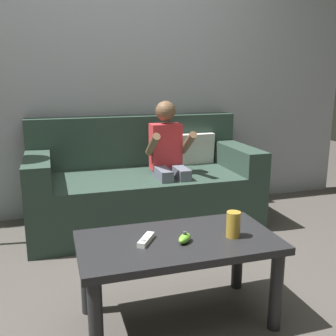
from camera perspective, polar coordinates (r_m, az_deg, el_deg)
The scene contains 8 objects.
ground_plane at distance 2.07m, azimuth 0.61°, elevation -20.49°, with size 8.83×8.83×0.00m, color #4C4742.
wall_back at distance 3.33m, azimuth -8.22°, elevation 14.86°, with size 4.41×0.05×2.50m, color #999EA8.
couch at distance 3.09m, azimuth -3.62°, elevation -2.76°, with size 1.73×0.80×0.83m.
person_seated_on_couch at distance 2.90m, azimuth 0.14°, elevation 1.47°, with size 0.33×0.40×0.98m.
coffee_table at distance 1.85m, azimuth 1.51°, elevation -12.41°, with size 0.92×0.49×0.42m.
game_remote_white_near_edge at distance 1.79m, azimuth -3.24°, elevation -10.45°, with size 0.11×0.14×0.03m.
nunchuk_lime at distance 1.78m, azimuth 2.46°, elevation -10.26°, with size 0.09×0.10×0.05m.
soda_can at distance 1.85m, azimuth 9.56°, elevation -8.16°, with size 0.07×0.07×0.12m, color #B78C2D.
Camera 1 is at (-0.52, -1.64, 1.16)m, focal length 41.56 mm.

